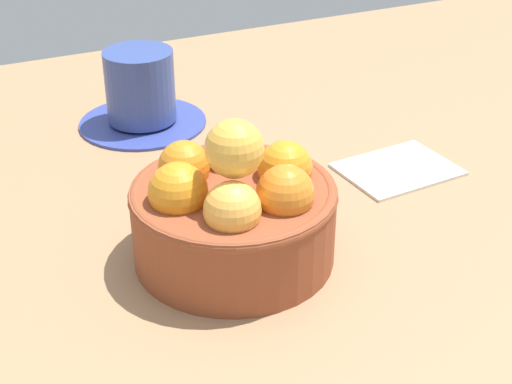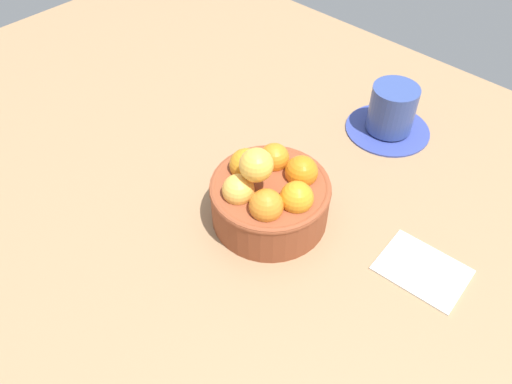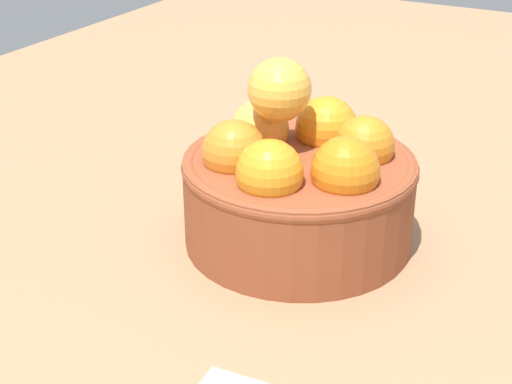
% 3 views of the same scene
% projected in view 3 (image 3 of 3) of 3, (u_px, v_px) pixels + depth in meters
% --- Properties ---
extents(ground_plane, '(1.49, 1.01, 0.05)m').
position_uv_depth(ground_plane, '(297.00, 269.00, 0.53)').
color(ground_plane, '#997551').
extents(terracotta_bowl, '(0.15, 0.15, 0.12)m').
position_uv_depth(terracotta_bowl, '(298.00, 183.00, 0.50)').
color(terracotta_bowl, brown).
rests_on(terracotta_bowl, ground_plane).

